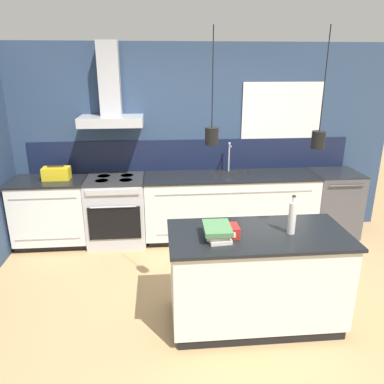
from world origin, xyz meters
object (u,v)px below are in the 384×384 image
at_px(oven_range, 117,210).
at_px(book_stack, 217,231).
at_px(red_supply_box, 227,231).
at_px(bottle_on_island, 292,217).
at_px(yellow_toolbox, 56,173).
at_px(dishwasher, 333,203).

height_order(oven_range, book_stack, book_stack).
height_order(oven_range, red_supply_box, red_supply_box).
distance_m(oven_range, book_stack, 2.23).
xyz_separation_m(oven_range, book_stack, (1.07, -1.89, 0.51)).
xyz_separation_m(bottle_on_island, book_stack, (-0.66, -0.03, -0.09)).
relative_size(oven_range, yellow_toolbox, 2.68).
height_order(oven_range, yellow_toolbox, yellow_toolbox).
bearing_deg(oven_range, yellow_toolbox, 179.66).
xyz_separation_m(dishwasher, book_stack, (-1.96, -1.89, 0.51)).
distance_m(book_stack, red_supply_box, 0.09).
height_order(dishwasher, red_supply_box, red_supply_box).
height_order(oven_range, bottle_on_island, bottle_on_island).
xyz_separation_m(oven_range, bottle_on_island, (1.73, -1.86, 0.61)).
distance_m(dishwasher, bottle_on_island, 2.35).
relative_size(book_stack, yellow_toolbox, 0.97).
xyz_separation_m(bottle_on_island, red_supply_box, (-0.57, -0.00, -0.10)).
bearing_deg(oven_range, book_stack, -60.52).
distance_m(book_stack, yellow_toolbox, 2.61).
bearing_deg(book_stack, yellow_toolbox, 133.61).
xyz_separation_m(oven_range, red_supply_box, (1.15, -1.86, 0.50)).
bearing_deg(yellow_toolbox, oven_range, -0.34).
distance_m(bottle_on_island, red_supply_box, 0.58).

